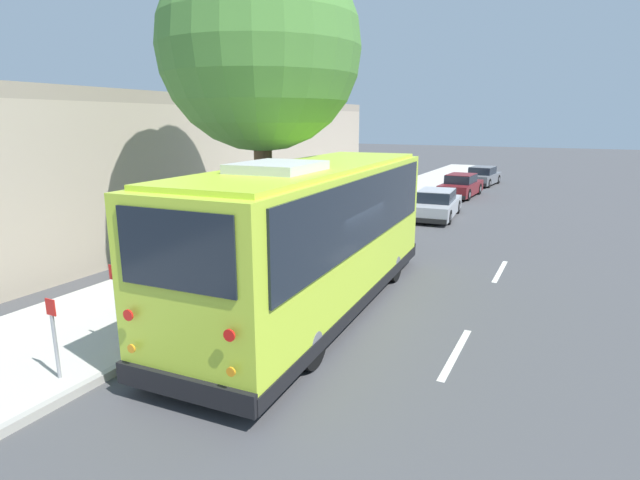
{
  "coord_description": "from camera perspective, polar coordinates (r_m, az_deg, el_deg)",
  "views": [
    {
      "loc": [
        -9.74,
        -4.86,
        4.35
      ],
      "look_at": [
        1.55,
        0.92,
        1.3
      ],
      "focal_mm": 28.0,
      "sensor_mm": 36.0,
      "label": 1
    }
  ],
  "objects": [
    {
      "name": "parked_sedan_silver",
      "position": [
        23.46,
        13.14,
        3.97
      ],
      "size": [
        4.76,
        2.07,
        1.29
      ],
      "rotation": [
        0.0,
        0.0,
        0.08
      ],
      "color": "#A8AAAF",
      "rests_on": "ground"
    },
    {
      "name": "sign_post_far",
      "position": [
        10.1,
        -22.19,
        -6.98
      ],
      "size": [
        0.06,
        0.22,
        1.63
      ],
      "color": "gray",
      "rests_on": "sidewalk_slab"
    },
    {
      "name": "sign_post_near",
      "position": [
        9.43,
        -28.06,
        -9.82
      ],
      "size": [
        0.06,
        0.22,
        1.4
      ],
      "color": "gray",
      "rests_on": "sidewalk_slab"
    },
    {
      "name": "ground_plane",
      "position": [
        11.72,
        0.55,
        -8.26
      ],
      "size": [
        160.0,
        160.0,
        0.0
      ],
      "primitive_type": "plane",
      "color": "#474749"
    },
    {
      "name": "parked_sedan_maroon",
      "position": [
        30.37,
        15.8,
        5.95
      ],
      "size": [
        4.59,
        1.83,
        1.32
      ],
      "rotation": [
        0.0,
        0.0,
        -0.04
      ],
      "color": "maroon",
      "rests_on": "ground"
    },
    {
      "name": "street_tree",
      "position": [
        13.92,
        -6.56,
        22.26
      ],
      "size": [
        5.22,
        5.22,
        9.39
      ],
      "color": "brown",
      "rests_on": "sidewalk_slab"
    },
    {
      "name": "lane_stripe_mid",
      "position": [
        10.14,
        15.24,
        -12.38
      ],
      "size": [
        2.4,
        0.14,
        0.01
      ],
      "primitive_type": "cube",
      "color": "silver",
      "rests_on": "ground"
    },
    {
      "name": "lane_stripe_ahead",
      "position": [
        15.71,
        19.89,
        -3.37
      ],
      "size": [
        2.4,
        0.14,
        0.01
      ],
      "primitive_type": "cube",
      "color": "silver",
      "rests_on": "ground"
    },
    {
      "name": "shuttle_bus",
      "position": [
        11.38,
        -0.65,
        1.18
      ],
      "size": [
        9.82,
        3.28,
        3.57
      ],
      "rotation": [
        0.0,
        0.0,
        0.06
      ],
      "color": "#BCDB38",
      "rests_on": "ground"
    },
    {
      "name": "sidewalk_slab",
      "position": [
        13.89,
        -14.7,
        -4.87
      ],
      "size": [
        80.0,
        4.04,
        0.15
      ],
      "primitive_type": "cube",
      "color": "beige",
      "rests_on": "ground"
    },
    {
      "name": "building_backdrop",
      "position": [
        23.64,
        -15.6,
        8.4
      ],
      "size": [
        23.37,
        7.6,
        5.26
      ],
      "color": "tan",
      "rests_on": "ground"
    },
    {
      "name": "curb_strip",
      "position": [
        12.65,
        -7.55,
        -6.36
      ],
      "size": [
        80.0,
        0.14,
        0.15
      ],
      "primitive_type": "cube",
      "color": "#AAA69D",
      "rests_on": "ground"
    },
    {
      "name": "parked_sedan_gray",
      "position": [
        36.36,
        18.07,
        6.92
      ],
      "size": [
        4.4,
        2.01,
        1.26
      ],
      "rotation": [
        0.0,
        0.0,
        -0.09
      ],
      "color": "slate",
      "rests_on": "ground"
    }
  ]
}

